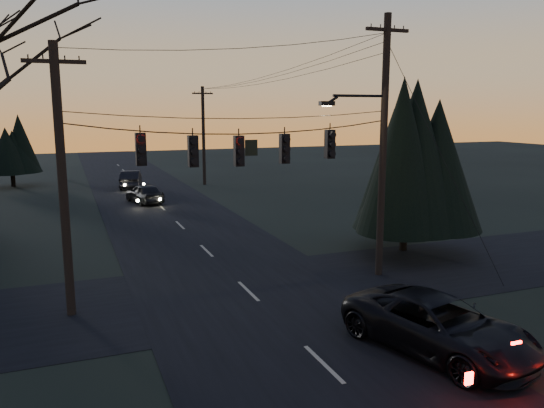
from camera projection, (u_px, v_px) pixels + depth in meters
name	position (u px, v px, depth m)	size (l,w,h in m)	color
main_road	(188.00, 233.00, 28.35)	(8.00, 120.00, 0.02)	black
cross_road	(248.00, 291.00, 19.18)	(60.00, 7.00, 0.02)	black
utility_pole_right	(378.00, 275.00, 21.16)	(5.00, 0.30, 10.00)	black
utility_pole_left	(72.00, 315.00, 17.03)	(1.80, 0.30, 8.50)	black
utility_pole_far_r	(205.00, 185.00, 46.83)	(1.80, 0.30, 8.50)	black
utility_pole_far_l	(65.00, 180.00, 50.02)	(0.30, 0.30, 8.00)	black
span_signal_assembly	(240.00, 148.00, 18.19)	(11.50, 0.44, 1.67)	black
evergreen_right	(407.00, 162.00, 24.13)	(4.64, 4.64, 7.14)	black
evergreen_dist	(10.00, 145.00, 45.02)	(4.03, 4.03, 5.99)	black
suv_near	(438.00, 326.00, 14.26)	(2.50, 5.43, 1.51)	black
sedan_oncoming_a	(145.00, 193.00, 37.32)	(1.63, 4.06, 1.38)	black
sedan_oncoming_b	(131.00, 179.00, 44.67)	(1.54, 4.41, 1.45)	black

